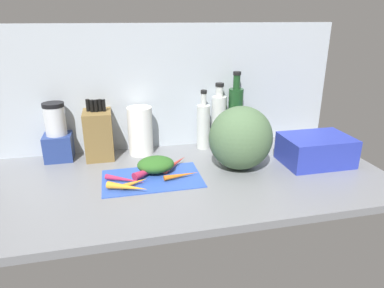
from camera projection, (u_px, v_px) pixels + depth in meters
ground_plane at (185, 179)px, 145.98cm from camera, size 170.00×80.00×3.00cm
wall_back at (168, 87)px, 170.12cm from camera, size 170.00×3.00×60.00cm
cutting_board at (152, 179)px, 142.08cm from camera, size 40.29×24.79×0.80cm
carrot_0 at (181, 175)px, 141.67cm from camera, size 14.89×4.37×2.12cm
carrot_1 at (175, 164)px, 152.12cm from camera, size 13.63×15.07×2.64cm
carrot_2 at (157, 169)px, 146.82cm from camera, size 10.94×6.59×2.89cm
carrot_3 at (125, 180)px, 137.84cm from camera, size 15.72×10.65×2.20cm
carrot_4 at (135, 183)px, 135.40cm from camera, size 11.64×7.09×2.09cm
carrot_5 at (127, 187)px, 131.04cm from camera, size 15.88×9.77×2.89cm
carrot_6 at (150, 171)px, 144.33cm from camera, size 15.44×12.52×3.46cm
carrot_greens_pile at (156, 164)px, 146.31cm from camera, size 15.65×12.04×6.62cm
winter_squash at (241, 138)px, 148.59cm from camera, size 27.65×25.19×27.67cm
knife_block at (99, 134)px, 160.91cm from camera, size 12.59×15.49×27.86cm
blender_appliance at (57, 136)px, 158.55cm from camera, size 12.44×12.44×26.93cm
paper_towel_roll at (140, 131)px, 165.09cm from camera, size 11.64×11.64×23.07cm
bottle_0 at (203, 125)px, 172.20cm from camera, size 6.50×6.50×29.60cm
bottle_1 at (219, 119)px, 175.32cm from camera, size 7.39×7.39×32.23cm
bottle_2 at (235, 115)px, 175.93cm from camera, size 7.33×7.33×37.61cm
dish_rack at (316, 150)px, 155.78cm from camera, size 29.81×21.59×12.74cm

